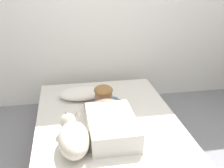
{
  "coord_description": "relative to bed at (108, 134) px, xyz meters",
  "views": [
    {
      "loc": [
        -0.67,
        -1.9,
        1.75
      ],
      "look_at": [
        -0.2,
        0.73,
        0.61
      ],
      "focal_mm": 43.4,
      "sensor_mm": 36.0,
      "label": 1
    }
  ],
  "objects": [
    {
      "name": "back_wall",
      "position": [
        0.3,
        1.23,
        1.08
      ],
      "size": [
        4.18,
        0.12,
        2.5
      ],
      "color": "silver",
      "rests_on": "ground"
    },
    {
      "name": "bed",
      "position": [
        0.0,
        0.0,
        0.0
      ],
      "size": [
        1.45,
        2.0,
        0.36
      ],
      "color": "#726051",
      "rests_on": "ground"
    },
    {
      "name": "pillow",
      "position": [
        -0.22,
        0.53,
        0.24
      ],
      "size": [
        0.52,
        0.32,
        0.11
      ],
      "primitive_type": "ellipsoid",
      "color": "white",
      "rests_on": "bed"
    },
    {
      "name": "person_lying",
      "position": [
        -0.01,
        -0.14,
        0.29
      ],
      "size": [
        0.43,
        0.92,
        0.27
      ],
      "color": "silver",
      "rests_on": "bed"
    },
    {
      "name": "dog",
      "position": [
        -0.35,
        -0.4,
        0.28
      ],
      "size": [
        0.26,
        0.57,
        0.21
      ],
      "color": "beige",
      "rests_on": "bed"
    },
    {
      "name": "coffee_cup",
      "position": [
        0.12,
        0.31,
        0.22
      ],
      "size": [
        0.12,
        0.09,
        0.07
      ],
      "color": "teal",
      "rests_on": "bed"
    },
    {
      "name": "cell_phone",
      "position": [
        0.05,
        -0.37,
        0.18
      ],
      "size": [
        0.07,
        0.14,
        0.01
      ],
      "primitive_type": "cube",
      "color": "black",
      "rests_on": "bed"
    }
  ]
}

